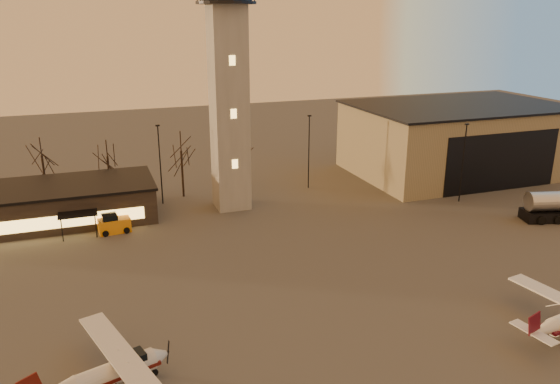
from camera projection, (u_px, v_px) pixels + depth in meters
name	position (u px, v px, depth m)	size (l,w,h in m)	color
ground	(333.00, 330.00, 41.49)	(220.00, 220.00, 0.00)	#474442
control_tower	(228.00, 74.00, 63.31)	(6.80, 6.80, 32.60)	gray
hangar	(456.00, 139.00, 81.85)	(30.60, 20.60, 10.30)	#948361
terminal	(41.00, 205.00, 62.42)	(25.40, 12.20, 4.30)	black
light_poles	(233.00, 162.00, 67.74)	(58.50, 12.25, 10.14)	black
tree_row	(110.00, 153.00, 70.33)	(37.20, 9.20, 8.80)	black
cessna_rear	(118.00, 375.00, 34.51)	(9.85, 12.16, 3.38)	silver
service_cart	(114.00, 225.00, 59.98)	(3.53, 2.44, 2.13)	orange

